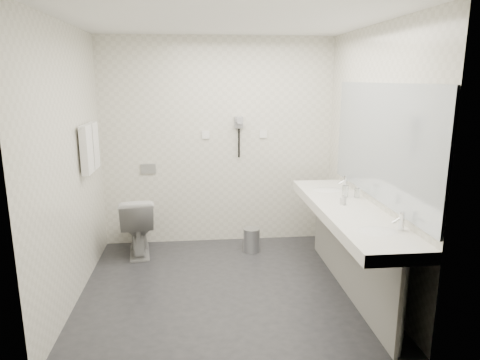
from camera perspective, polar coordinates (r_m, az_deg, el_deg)
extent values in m
plane|color=#26272B|center=(4.42, -1.79, -13.86)|extent=(2.80, 2.80, 0.00)
plane|color=white|center=(3.97, -2.06, 20.26)|extent=(2.80, 2.80, 0.00)
plane|color=silver|center=(5.29, -2.89, 4.91)|extent=(2.80, 0.00, 2.80)
plane|color=silver|center=(2.75, -0.05, -2.89)|extent=(2.80, 0.00, 2.80)
plane|color=silver|center=(4.16, -21.54, 1.72)|extent=(0.00, 2.60, 2.60)
plane|color=silver|center=(4.34, 16.89, 2.51)|extent=(0.00, 2.60, 2.60)
cube|color=white|center=(4.16, 14.02, -4.14)|extent=(0.55, 2.20, 0.10)
cube|color=gray|center=(4.31, 14.02, -9.52)|extent=(0.03, 2.15, 0.75)
cylinder|color=silver|center=(3.47, 20.47, -15.90)|extent=(0.06, 0.06, 0.75)
cylinder|color=silver|center=(5.25, 10.53, -5.21)|extent=(0.06, 0.06, 0.75)
cube|color=#B2BCC6|center=(4.12, 17.94, 4.71)|extent=(0.02, 2.20, 1.05)
ellipsoid|color=white|center=(3.58, 17.54, -6.65)|extent=(0.40, 0.31, 0.05)
ellipsoid|color=white|center=(4.74, 11.43, -1.43)|extent=(0.40, 0.31, 0.05)
cylinder|color=silver|center=(3.63, 20.48, -5.09)|extent=(0.04, 0.04, 0.15)
cylinder|color=silver|center=(4.78, 13.71, -0.31)|extent=(0.04, 0.04, 0.15)
imported|color=white|center=(4.20, 13.42, -2.51)|extent=(0.06, 0.06, 0.10)
cylinder|color=silver|center=(4.48, 15.14, -1.65)|extent=(0.07, 0.07, 0.10)
cylinder|color=silver|center=(4.48, 13.68, -1.43)|extent=(0.06, 0.06, 0.12)
imported|color=white|center=(5.22, -13.32, -5.77)|extent=(0.47, 0.73, 0.69)
cube|color=#B2B5BA|center=(5.35, -11.97, 1.47)|extent=(0.18, 0.02, 0.12)
cylinder|color=#B2B5BA|center=(5.19, 1.53, -7.97)|extent=(0.20, 0.20, 0.27)
cylinder|color=#B2B5BA|center=(5.14, 1.54, -6.48)|extent=(0.19, 0.19, 0.02)
cylinder|color=silver|center=(4.63, -19.46, 6.73)|extent=(0.02, 0.62, 0.02)
cube|color=white|center=(4.52, -19.53, 3.77)|extent=(0.07, 0.24, 0.48)
cube|color=white|center=(4.79, -18.77, 4.32)|extent=(0.07, 0.24, 0.48)
cube|color=#95969B|center=(5.25, -0.16, 7.61)|extent=(0.10, 0.04, 0.14)
cylinder|color=#95969B|center=(5.18, -0.08, 7.86)|extent=(0.08, 0.14, 0.08)
cylinder|color=black|center=(5.27, -0.14, 4.89)|extent=(0.02, 0.02, 0.35)
cube|color=white|center=(5.26, -4.54, 5.94)|extent=(0.09, 0.02, 0.09)
cube|color=white|center=(5.32, 3.06, 6.04)|extent=(0.09, 0.02, 0.09)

